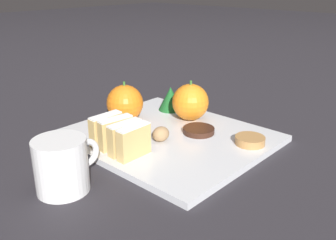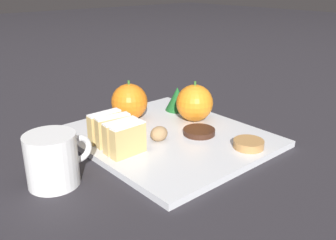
{
  "view_description": "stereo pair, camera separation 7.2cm",
  "coord_description": "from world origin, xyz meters",
  "px_view_note": "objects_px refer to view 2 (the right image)",
  "views": [
    {
      "loc": [
        -0.5,
        -0.46,
        0.3
      ],
      "look_at": [
        0.0,
        0.0,
        0.04
      ],
      "focal_mm": 40.0,
      "sensor_mm": 36.0,
      "label": 1
    },
    {
      "loc": [
        -0.45,
        -0.51,
        0.3
      ],
      "look_at": [
        0.0,
        0.0,
        0.04
      ],
      "focal_mm": 40.0,
      "sensor_mm": 36.0,
      "label": 2
    }
  ],
  "objects_px": {
    "chocolate_cookie": "(199,132)",
    "orange_near": "(195,103)",
    "coffee_mug": "(53,159)",
    "orange_far": "(129,102)",
    "walnut": "(159,134)"
  },
  "relations": [
    {
      "from": "chocolate_cookie",
      "to": "orange_near",
      "type": "bearing_deg",
      "value": 52.24
    },
    {
      "from": "orange_near",
      "to": "coffee_mug",
      "type": "xyz_separation_m",
      "value": [
        -0.34,
        -0.03,
        -0.01
      ]
    },
    {
      "from": "orange_far",
      "to": "coffee_mug",
      "type": "xyz_separation_m",
      "value": [
        -0.24,
        -0.13,
        -0.01
      ]
    },
    {
      "from": "orange_near",
      "to": "walnut",
      "type": "distance_m",
      "value": 0.13
    },
    {
      "from": "coffee_mug",
      "to": "orange_near",
      "type": "bearing_deg",
      "value": 5.23
    },
    {
      "from": "orange_far",
      "to": "orange_near",
      "type": "bearing_deg",
      "value": -44.98
    },
    {
      "from": "orange_near",
      "to": "orange_far",
      "type": "xyz_separation_m",
      "value": [
        -0.1,
        0.1,
        -0.0
      ]
    },
    {
      "from": "orange_far",
      "to": "walnut",
      "type": "bearing_deg",
      "value": -101.83
    },
    {
      "from": "orange_far",
      "to": "walnut",
      "type": "distance_m",
      "value": 0.14
    },
    {
      "from": "chocolate_cookie",
      "to": "coffee_mug",
      "type": "relative_size",
      "value": 0.58
    },
    {
      "from": "walnut",
      "to": "chocolate_cookie",
      "type": "xyz_separation_m",
      "value": [
        0.08,
        -0.03,
        -0.01
      ]
    },
    {
      "from": "orange_far",
      "to": "coffee_mug",
      "type": "distance_m",
      "value": 0.27
    },
    {
      "from": "orange_near",
      "to": "orange_far",
      "type": "bearing_deg",
      "value": 135.02
    },
    {
      "from": "orange_near",
      "to": "walnut",
      "type": "bearing_deg",
      "value": -165.46
    },
    {
      "from": "walnut",
      "to": "coffee_mug",
      "type": "relative_size",
      "value": 0.32
    }
  ]
}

